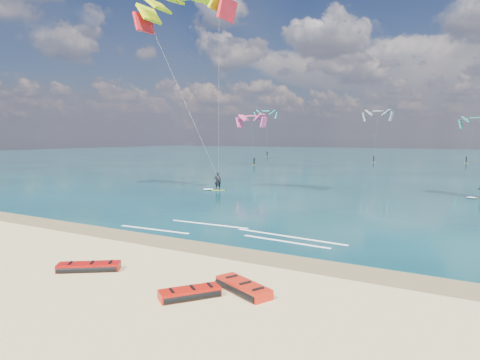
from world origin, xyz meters
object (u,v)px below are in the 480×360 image
object	(u,v)px
packed_kite_right	(190,298)
packed_kite_mid	(243,292)
packed_kite_left	(89,271)
kitesurfer_main	(201,90)

from	to	relation	value
packed_kite_right	packed_kite_mid	bearing A→B (deg)	-7.54
packed_kite_left	packed_kite_mid	xyz separation A→B (m)	(7.24, 1.14, 0.00)
packed_kite_left	kitesurfer_main	world-z (taller)	kitesurfer_main
packed_kite_right	kitesurfer_main	size ratio (longest dim) A/B	0.12
kitesurfer_main	packed_kite_left	bearing A→B (deg)	-110.68
packed_kite_left	packed_kite_right	size ratio (longest dim) A/B	1.18
packed_kite_mid	packed_kite_right	size ratio (longest dim) A/B	1.15
packed_kite_mid	kitesurfer_main	bearing A→B (deg)	152.49
packed_kite_right	kitesurfer_main	distance (m)	29.31
packed_kite_mid	packed_kite_right	bearing A→B (deg)	-110.22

